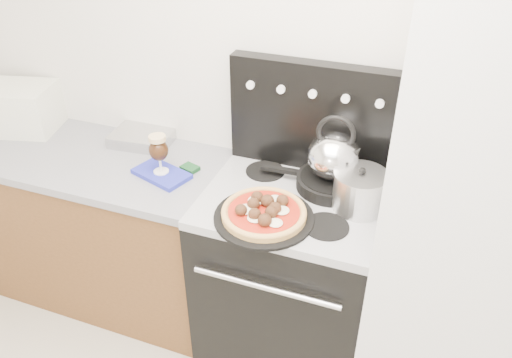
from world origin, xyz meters
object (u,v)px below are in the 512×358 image
at_px(toaster_oven, 18,108).
at_px(beer_glass, 159,154).
at_px(pizza_pan, 264,217).
at_px(oven_mitt, 162,174).
at_px(skillet, 331,182).
at_px(stock_pot, 359,192).
at_px(tea_kettle, 334,153).
at_px(pizza, 264,211).
at_px(stove_body, 289,279).
at_px(base_cabinet, 98,227).
at_px(fridge, 469,231).

distance_m(toaster_oven, beer_glass, 0.95).
xyz_separation_m(beer_glass, pizza_pan, (0.56, -0.16, -0.09)).
distance_m(toaster_oven, oven_mitt, 0.96).
height_order(pizza_pan, skillet, skillet).
height_order(oven_mitt, beer_glass, beer_glass).
bearing_deg(stock_pot, tea_kettle, 142.71).
xyz_separation_m(pizza, stock_pot, (0.34, 0.21, 0.04)).
bearing_deg(pizza, pizza_pan, 0.00).
distance_m(beer_glass, stock_pot, 0.90).
bearing_deg(stove_body, pizza_pan, -110.19).
distance_m(oven_mitt, pizza, 0.58).
height_order(base_cabinet, pizza_pan, pizza_pan).
relative_size(base_cabinet, pizza, 4.27).
bearing_deg(base_cabinet, beer_glass, -5.49).
height_order(pizza_pan, pizza, pizza).
relative_size(tea_kettle, stock_pot, 1.15).
relative_size(fridge, skillet, 6.26).
bearing_deg(beer_glass, base_cabinet, 174.51).
height_order(oven_mitt, pizza_pan, pizza_pan).
bearing_deg(skillet, stock_pot, -37.29).
relative_size(base_cabinet, skillet, 4.78).
height_order(fridge, skillet, fridge).
height_order(base_cabinet, pizza, pizza).
relative_size(toaster_oven, beer_glass, 2.00).
height_order(toaster_oven, stock_pot, toaster_oven).
bearing_deg(stock_pot, oven_mitt, -177.27).
relative_size(toaster_oven, stock_pot, 1.79).
bearing_deg(toaster_oven, beer_glass, -24.41).
relative_size(beer_glass, skillet, 0.63).
height_order(oven_mitt, stock_pot, stock_pot).
distance_m(oven_mitt, beer_glass, 0.11).
xyz_separation_m(pizza_pan, stock_pot, (0.34, 0.21, 0.07)).
distance_m(base_cabinet, fridge, 1.88).
height_order(beer_glass, tea_kettle, tea_kettle).
bearing_deg(tea_kettle, base_cabinet, 178.92).
bearing_deg(beer_glass, stock_pot, 2.73).
relative_size(stove_body, oven_mitt, 3.39).
bearing_deg(fridge, base_cabinet, 178.41).
bearing_deg(beer_glass, fridge, -0.17).
distance_m(fridge, beer_glass, 1.33).
bearing_deg(beer_glass, skillet, 10.98).
height_order(base_cabinet, stove_body, stove_body).
height_order(beer_glass, pizza_pan, beer_glass).
xyz_separation_m(toaster_oven, beer_glass, (0.94, -0.16, -0.00)).
xyz_separation_m(base_cabinet, oven_mitt, (0.48, -0.05, 0.48)).
xyz_separation_m(stove_body, beer_glass, (-0.63, -0.02, 0.58)).
relative_size(fridge, beer_glass, 9.97).
bearing_deg(oven_mitt, stock_pot, 2.73).
xyz_separation_m(oven_mitt, skillet, (0.76, 0.15, 0.04)).
distance_m(fridge, tea_kettle, 0.61).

